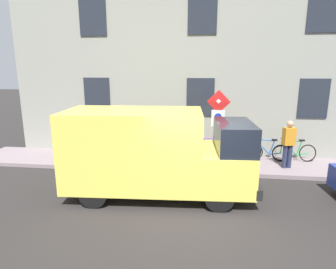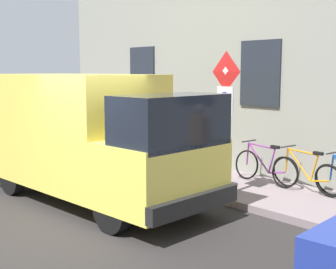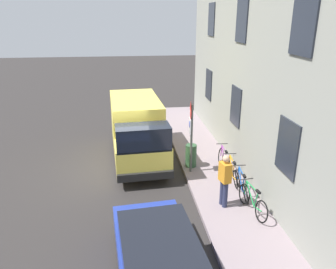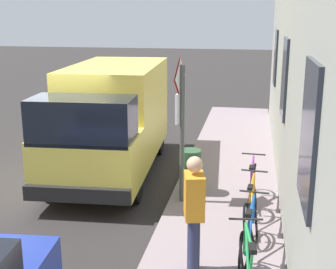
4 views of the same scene
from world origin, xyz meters
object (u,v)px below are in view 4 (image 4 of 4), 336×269
at_px(bicycle_purple, 251,187).
at_px(pedestrian, 194,211).
at_px(bicycle_blue, 250,235).
at_px(bicycle_orange, 251,208).
at_px(litter_bin, 190,171).
at_px(sign_post_stacked, 180,110).
at_px(delivery_van, 112,117).

height_order(bicycle_purple, pedestrian, pedestrian).
xyz_separation_m(bicycle_blue, bicycle_orange, (-0.00, 1.01, 0.00)).
relative_size(bicycle_orange, bicycle_purple, 1.00).
bearing_deg(litter_bin, sign_post_stacked, -106.46).
height_order(delivery_van, litter_bin, delivery_van).
bearing_deg(bicycle_orange, litter_bin, 45.42).
relative_size(sign_post_stacked, bicycle_purple, 1.56).
bearing_deg(delivery_van, bicycle_orange, 46.11).
xyz_separation_m(bicycle_blue, pedestrian, (-0.77, -0.55, 0.56)).
relative_size(sign_post_stacked, bicycle_blue, 1.56).
bearing_deg(litter_bin, bicycle_purple, -19.25).
distance_m(sign_post_stacked, bicycle_orange, 2.20).
height_order(bicycle_purple, litter_bin, litter_bin).
height_order(sign_post_stacked, litter_bin, sign_post_stacked).
height_order(bicycle_blue, litter_bin, litter_bin).
distance_m(bicycle_purple, litter_bin, 1.30).
xyz_separation_m(bicycle_orange, litter_bin, (-1.23, 1.44, 0.08)).
relative_size(bicycle_purple, pedestrian, 1.00).
bearing_deg(bicycle_orange, bicycle_blue, -175.04).
bearing_deg(bicycle_orange, sign_post_stacked, 59.69).
bearing_deg(litter_bin, bicycle_blue, -63.38).
height_order(bicycle_blue, bicycle_orange, same).
bearing_deg(sign_post_stacked, delivery_van, 136.34).
height_order(bicycle_blue, bicycle_purple, same).
bearing_deg(pedestrian, delivery_van, -72.66).
bearing_deg(litter_bin, delivery_van, 146.57).
xyz_separation_m(delivery_van, bicycle_blue, (3.28, -3.80, -0.82)).
height_order(delivery_van, bicycle_purple, delivery_van).
bearing_deg(sign_post_stacked, litter_bin, 73.54).
xyz_separation_m(pedestrian, litter_bin, (-0.46, 3.00, -0.48)).
relative_size(sign_post_stacked, pedestrian, 1.56).
bearing_deg(bicycle_orange, bicycle_purple, 4.97).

